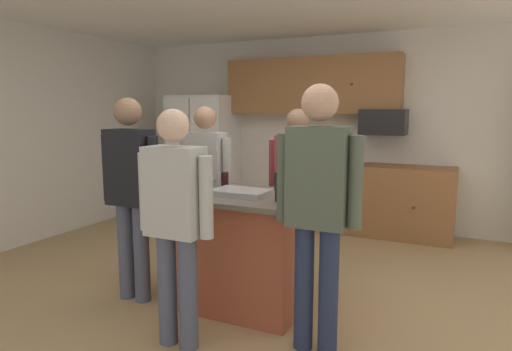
{
  "coord_description": "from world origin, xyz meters",
  "views": [
    {
      "loc": [
        1.58,
        -3.36,
        1.63
      ],
      "look_at": [
        -0.05,
        0.11,
        1.05
      ],
      "focal_mm": 31.52,
      "sensor_mm": 36.0,
      "label": 1
    }
  ],
  "objects_px": {
    "person_host_foreground": "(297,183)",
    "person_guest_by_door": "(206,178)",
    "person_elder_center": "(318,201)",
    "person_guest_left": "(175,214)",
    "refrigerator": "(204,156)",
    "microwave_over_range": "(384,122)",
    "glass_dark_ale": "(278,181)",
    "serving_tray": "(241,192)",
    "glass_stout_tall": "(280,192)",
    "glass_pilsner": "(202,185)",
    "tumbler_amber": "(225,179)",
    "glass_short_whisky": "(208,177)",
    "kitchen_island": "(240,249)",
    "person_guest_right": "(131,186)"
  },
  "relations": [
    {
      "from": "kitchen_island",
      "to": "serving_tray",
      "type": "height_order",
      "value": "serving_tray"
    },
    {
      "from": "microwave_over_range",
      "to": "serving_tray",
      "type": "bearing_deg",
      "value": -102.79
    },
    {
      "from": "person_guest_by_door",
      "to": "person_guest_left",
      "type": "bearing_deg",
      "value": -26.76
    },
    {
      "from": "person_elder_center",
      "to": "glass_dark_ale",
      "type": "bearing_deg",
      "value": -22.31
    },
    {
      "from": "person_elder_center",
      "to": "person_guest_by_door",
      "type": "bearing_deg",
      "value": -5.55
    },
    {
      "from": "microwave_over_range",
      "to": "kitchen_island",
      "type": "xyz_separation_m",
      "value": [
        -0.65,
        -2.69,
        -0.97
      ]
    },
    {
      "from": "kitchen_island",
      "to": "serving_tray",
      "type": "distance_m",
      "value": 0.49
    },
    {
      "from": "person_host_foreground",
      "to": "refrigerator",
      "type": "bearing_deg",
      "value": -114.36
    },
    {
      "from": "person_guest_by_door",
      "to": "person_host_foreground",
      "type": "bearing_deg",
      "value": 52.69
    },
    {
      "from": "person_host_foreground",
      "to": "glass_short_whisky",
      "type": "bearing_deg",
      "value": -35.36
    },
    {
      "from": "person_host_foreground",
      "to": "person_guest_left",
      "type": "xyz_separation_m",
      "value": [
        -0.3,
        -1.52,
        0.0
      ]
    },
    {
      "from": "kitchen_island",
      "to": "glass_short_whisky",
      "type": "relative_size",
      "value": 8.09
    },
    {
      "from": "person_elder_center",
      "to": "serving_tray",
      "type": "height_order",
      "value": "person_elder_center"
    },
    {
      "from": "tumbler_amber",
      "to": "person_guest_left",
      "type": "bearing_deg",
      "value": -79.91
    },
    {
      "from": "serving_tray",
      "to": "person_elder_center",
      "type": "bearing_deg",
      "value": -26.83
    },
    {
      "from": "person_elder_center",
      "to": "person_guest_right",
      "type": "height_order",
      "value": "person_elder_center"
    },
    {
      "from": "microwave_over_range",
      "to": "person_guest_by_door",
      "type": "height_order",
      "value": "person_guest_by_door"
    },
    {
      "from": "glass_pilsner",
      "to": "glass_short_whisky",
      "type": "xyz_separation_m",
      "value": [
        -0.16,
        0.36,
        0.0
      ]
    },
    {
      "from": "refrigerator",
      "to": "microwave_over_range",
      "type": "bearing_deg",
      "value": 2.6
    },
    {
      "from": "glass_stout_tall",
      "to": "microwave_over_range",
      "type": "bearing_deg",
      "value": 84.98
    },
    {
      "from": "person_guest_by_door",
      "to": "glass_dark_ale",
      "type": "height_order",
      "value": "person_guest_by_door"
    },
    {
      "from": "person_guest_left",
      "to": "glass_pilsner",
      "type": "distance_m",
      "value": 0.67
    },
    {
      "from": "person_elder_center",
      "to": "person_guest_by_door",
      "type": "relative_size",
      "value": 1.08
    },
    {
      "from": "person_host_foreground",
      "to": "person_guest_right",
      "type": "bearing_deg",
      "value": -30.29
    },
    {
      "from": "refrigerator",
      "to": "microwave_over_range",
      "type": "height_order",
      "value": "refrigerator"
    },
    {
      "from": "glass_dark_ale",
      "to": "serving_tray",
      "type": "relative_size",
      "value": 0.34
    },
    {
      "from": "tumbler_amber",
      "to": "glass_short_whisky",
      "type": "distance_m",
      "value": 0.18
    },
    {
      "from": "kitchen_island",
      "to": "person_guest_left",
      "type": "xyz_separation_m",
      "value": [
        -0.09,
        -0.77,
        0.45
      ]
    },
    {
      "from": "microwave_over_range",
      "to": "person_host_foreground",
      "type": "height_order",
      "value": "person_host_foreground"
    },
    {
      "from": "glass_dark_ale",
      "to": "person_guest_left",
      "type": "bearing_deg",
      "value": -106.56
    },
    {
      "from": "tumbler_amber",
      "to": "microwave_over_range",
      "type": "bearing_deg",
      "value": 69.66
    },
    {
      "from": "person_host_foreground",
      "to": "person_guest_by_door",
      "type": "xyz_separation_m",
      "value": [
        -0.87,
        -0.2,
        0.01
      ]
    },
    {
      "from": "person_host_foreground",
      "to": "glass_stout_tall",
      "type": "bearing_deg",
      "value": 27.97
    },
    {
      "from": "person_host_foreground",
      "to": "glass_stout_tall",
      "type": "height_order",
      "value": "person_host_foreground"
    },
    {
      "from": "microwave_over_range",
      "to": "glass_short_whisky",
      "type": "relative_size",
      "value": 3.84
    },
    {
      "from": "person_guest_right",
      "to": "serving_tray",
      "type": "xyz_separation_m",
      "value": [
        0.9,
        0.25,
        -0.03
      ]
    },
    {
      "from": "tumbler_amber",
      "to": "refrigerator",
      "type": "bearing_deg",
      "value": 125.51
    },
    {
      "from": "microwave_over_range",
      "to": "kitchen_island",
      "type": "bearing_deg",
      "value": -103.66
    },
    {
      "from": "refrigerator",
      "to": "glass_short_whisky",
      "type": "height_order",
      "value": "refrigerator"
    },
    {
      "from": "glass_stout_tall",
      "to": "glass_pilsner",
      "type": "relative_size",
      "value": 1.01
    },
    {
      "from": "person_elder_center",
      "to": "glass_pilsner",
      "type": "distance_m",
      "value": 1.1
    },
    {
      "from": "kitchen_island",
      "to": "person_elder_center",
      "type": "xyz_separation_m",
      "value": [
        0.78,
        -0.42,
        0.56
      ]
    },
    {
      "from": "glass_stout_tall",
      "to": "refrigerator",
      "type": "bearing_deg",
      "value": 130.79
    },
    {
      "from": "tumbler_amber",
      "to": "person_elder_center",
      "type": "bearing_deg",
      "value": -31.52
    },
    {
      "from": "person_guest_left",
      "to": "glass_short_whisky",
      "type": "bearing_deg",
      "value": 25.95
    },
    {
      "from": "person_elder_center",
      "to": "kitchen_island",
      "type": "bearing_deg",
      "value": -0.0
    },
    {
      "from": "person_host_foreground",
      "to": "tumbler_amber",
      "type": "height_order",
      "value": "person_host_foreground"
    },
    {
      "from": "person_host_foreground",
      "to": "person_guest_left",
      "type": "relative_size",
      "value": 1.0
    },
    {
      "from": "person_host_foreground",
      "to": "glass_stout_tall",
      "type": "xyz_separation_m",
      "value": [
        0.19,
        -0.9,
        0.08
      ]
    },
    {
      "from": "kitchen_island",
      "to": "person_elder_center",
      "type": "height_order",
      "value": "person_elder_center"
    }
  ]
}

